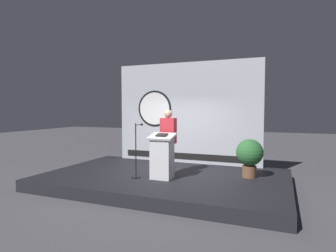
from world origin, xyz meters
TOP-DOWN VIEW (x-y plane):
  - ground_plane at (0.00, 0.00)m, footprint 40.00×40.00m
  - stage_platform at (0.00, 0.00)m, footprint 6.40×4.00m
  - banner_display at (-0.03, 1.85)m, footprint 4.86×0.12m
  - podium at (0.13, -0.48)m, footprint 0.64×0.50m
  - speaker_person at (0.10, -0.00)m, footprint 0.40×0.26m
  - microphone_stand at (-0.54, -0.59)m, footprint 0.24×0.49m
  - potted_plant at (2.17, 0.51)m, footprint 0.69×0.69m

SIDE VIEW (x-z plane):
  - ground_plane at x=0.00m, z-range 0.00..0.00m
  - stage_platform at x=0.00m, z-range 0.00..0.30m
  - microphone_stand at x=-0.54m, z-range 0.08..1.49m
  - podium at x=0.13m, z-range 0.29..1.45m
  - potted_plant at x=2.17m, z-range 0.40..1.40m
  - speaker_person at x=0.10m, z-range 0.32..2.07m
  - banner_display at x=-0.03m, z-range 0.29..3.58m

